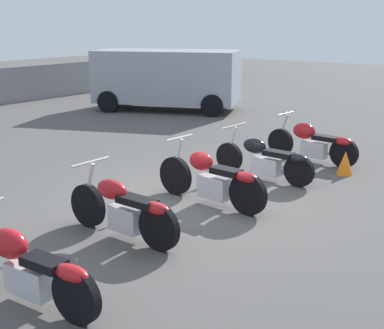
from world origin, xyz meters
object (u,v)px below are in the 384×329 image
(motorcycle_slot_1, at_px, (124,209))
(traffic_cone_near, at_px, (345,163))
(motorcycle_slot_0, at_px, (25,267))
(motorcycle_slot_4, at_px, (313,142))
(parked_van, at_px, (167,77))
(motorcycle_slot_2, at_px, (212,179))
(motorcycle_slot_3, at_px, (265,159))

(motorcycle_slot_1, height_order, traffic_cone_near, motorcycle_slot_1)
(motorcycle_slot_0, distance_m, motorcycle_slot_4, 7.28)
(motorcycle_slot_1, bearing_deg, parked_van, 37.41)
(motorcycle_slot_4, bearing_deg, parked_van, 68.05)
(motorcycle_slot_1, bearing_deg, motorcycle_slot_2, -3.85)
(motorcycle_slot_4, bearing_deg, motorcycle_slot_0, -174.47)
(motorcycle_slot_1, bearing_deg, traffic_cone_near, -13.05)
(motorcycle_slot_3, bearing_deg, motorcycle_slot_0, -173.59)
(parked_van, bearing_deg, motorcycle_slot_4, -139.90)
(parked_van, xyz_separation_m, traffic_cone_near, (-3.95, -7.71, -0.87))
(motorcycle_slot_2, bearing_deg, motorcycle_slot_3, 5.27)
(motorcycle_slot_1, relative_size, motorcycle_slot_4, 0.95)
(motorcycle_slot_3, relative_size, traffic_cone_near, 4.60)
(motorcycle_slot_3, distance_m, motorcycle_slot_4, 1.76)
(motorcycle_slot_1, distance_m, motorcycle_slot_3, 3.65)
(motorcycle_slot_0, bearing_deg, parked_van, 29.24)
(traffic_cone_near, bearing_deg, parked_van, 62.91)
(motorcycle_slot_0, relative_size, motorcycle_slot_3, 1.00)
(motorcycle_slot_2, xyz_separation_m, traffic_cone_near, (3.00, -1.06, -0.20))
(motorcycle_slot_1, height_order, motorcycle_slot_4, motorcycle_slot_1)
(motorcycle_slot_4, bearing_deg, traffic_cone_near, -115.17)
(motorcycle_slot_2, height_order, traffic_cone_near, motorcycle_slot_2)
(motorcycle_slot_1, height_order, parked_van, parked_van)
(motorcycle_slot_4, xyz_separation_m, traffic_cone_near, (-0.54, -0.93, -0.19))
(motorcycle_slot_1, bearing_deg, motorcycle_slot_3, -1.17)
(motorcycle_slot_2, bearing_deg, traffic_cone_near, -14.84)
(motorcycle_slot_2, distance_m, motorcycle_slot_3, 1.78)
(parked_van, height_order, traffic_cone_near, parked_van)
(motorcycle_slot_4, bearing_deg, motorcycle_slot_1, -178.29)
(motorcycle_slot_0, xyz_separation_m, motorcycle_slot_3, (5.52, 0.25, -0.02))
(motorcycle_slot_0, height_order, motorcycle_slot_4, motorcycle_slot_4)
(motorcycle_slot_0, height_order, motorcycle_slot_3, motorcycle_slot_0)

